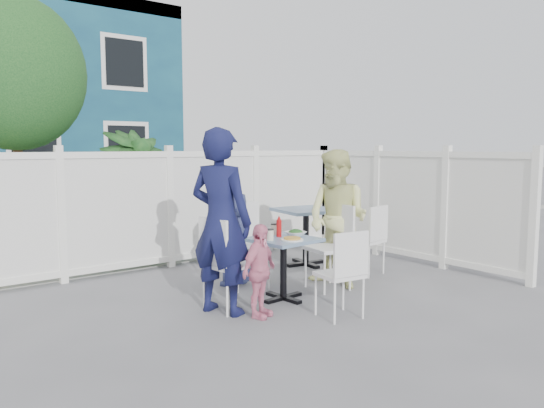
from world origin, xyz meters
TOP-DOWN VIEW (x-y plane):
  - ground at (0.00, 0.00)m, footprint 80.00×80.00m
  - near_sidewalk at (0.00, 3.80)m, footprint 24.00×2.60m
  - street at (0.00, 7.50)m, footprint 24.00×5.00m
  - far_sidewalk at (0.00, 10.60)m, footprint 24.00×1.60m
  - fence_back at (0.10, 2.40)m, footprint 5.86×0.08m
  - fence_right at (3.00, 0.60)m, footprint 0.08×3.66m
  - tree at (-1.60, 3.30)m, footprint 1.80×1.62m
  - potted_shrub_a at (-0.09, 3.10)m, footprint 1.27×1.27m
  - potted_shrub_b at (1.64, 3.00)m, footprint 1.54×1.67m
  - main_table at (0.33, 0.21)m, footprint 0.69×0.69m
  - spare_table at (1.65, 1.33)m, footprint 0.86×0.86m
  - chair_left at (-0.41, 0.27)m, footprint 0.46×0.48m
  - chair_right at (1.10, 0.21)m, footprint 0.49×0.50m
  - chair_back at (0.34, 0.95)m, footprint 0.55×0.54m
  - chair_near at (0.38, -0.67)m, footprint 0.45×0.44m
  - chair_spare at (1.94, 0.38)m, footprint 0.47×0.46m
  - man at (-0.44, 0.24)m, footprint 0.68×0.80m
  - woman at (1.18, 0.23)m, footprint 0.75×0.89m
  - boy at (0.26, 1.03)m, footprint 0.65×0.55m
  - toddler at (-0.23, -0.12)m, footprint 0.59×0.41m
  - plate_main at (0.31, 0.03)m, footprint 0.24×0.24m
  - plate_side at (0.13, 0.30)m, footprint 0.23×0.23m
  - salad_bowl at (0.52, 0.22)m, footprint 0.21×0.21m
  - coffee_cup_a at (0.13, 0.18)m, footprint 0.07×0.07m
  - coffee_cup_b at (0.39, 0.44)m, footprint 0.08×0.08m
  - ketchup_bottle at (0.34, 0.30)m, footprint 0.06×0.06m
  - salt_shaker at (0.27, 0.43)m, footprint 0.03×0.03m
  - pepper_shaker at (0.30, 0.44)m, footprint 0.03×0.03m

SIDE VIEW (x-z plane):
  - ground at x=0.00m, z-range 0.00..0.00m
  - street at x=0.00m, z-range 0.00..0.01m
  - near_sidewalk at x=0.00m, z-range 0.00..0.01m
  - far_sidewalk at x=0.00m, z-range 0.00..0.01m
  - toddler at x=-0.23m, z-range 0.00..0.92m
  - chair_near at x=0.38m, z-range 0.07..0.94m
  - main_table at x=0.33m, z-range 0.19..0.87m
  - chair_spare at x=1.94m, z-range 0.07..0.98m
  - chair_left at x=-0.41m, z-range 0.08..1.04m
  - boy at x=0.26m, z-range 0.00..1.13m
  - chair_right at x=1.10m, z-range 0.08..1.07m
  - chair_back at x=0.34m, z-range 0.08..1.08m
  - spare_table at x=1.65m, z-range 0.22..1.02m
  - plate_main at x=0.31m, z-range 0.68..0.70m
  - plate_side at x=0.13m, z-range 0.68..0.70m
  - salad_bowl at x=0.52m, z-range 0.68..0.73m
  - salt_shaker at x=0.27m, z-range 0.68..0.75m
  - pepper_shaker at x=0.30m, z-range 0.68..0.75m
  - coffee_cup_a at x=0.13m, z-range 0.68..0.79m
  - coffee_cup_b at x=0.39m, z-range 0.68..0.79m
  - ketchup_bottle at x=0.34m, z-range 0.68..0.87m
  - potted_shrub_b at x=1.64m, z-range 0.00..1.57m
  - fence_right at x=3.00m, z-range -0.02..1.58m
  - fence_back at x=0.10m, z-range -0.02..1.58m
  - woman at x=1.18m, z-range 0.00..1.63m
  - man at x=-0.44m, z-range 0.00..1.85m
  - potted_shrub_a at x=-0.09m, z-range 0.00..1.92m
  - tree at x=-1.60m, z-range 0.80..4.39m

